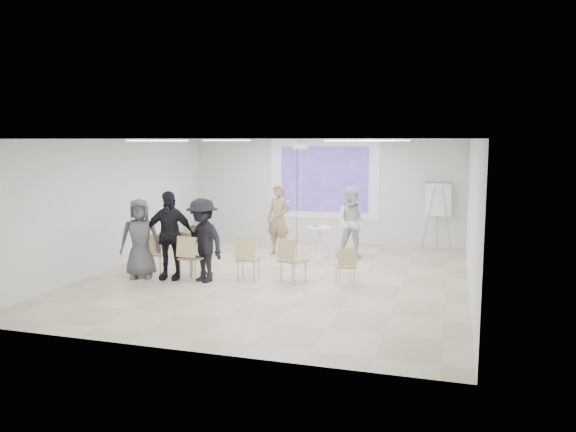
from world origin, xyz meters
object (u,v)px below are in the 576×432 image
(player_right, at_px, (353,219))
(chair_far_left, at_px, (153,251))
(player_left, at_px, (279,215))
(audience_outer, at_px, (140,234))
(audience_left, at_px, (169,229))
(chair_left_mid, at_px, (189,250))
(laptop, at_px, (193,256))
(audience_mid, at_px, (203,235))
(pedestal_table, at_px, (320,240))
(chair_left_inner, at_px, (190,254))
(chair_right_far, at_px, (346,263))
(flipchart_easel, at_px, (438,199))
(av_cart, at_px, (201,231))
(chair_center, at_px, (247,256))
(chair_right_inner, at_px, (291,257))

(player_right, relative_size, chair_far_left, 2.14)
(player_left, height_order, audience_outer, player_left)
(audience_left, bearing_deg, player_right, 36.29)
(chair_left_mid, bearing_deg, laptop, -28.22)
(audience_mid, bearing_deg, pedestal_table, 85.91)
(audience_outer, bearing_deg, player_right, 15.19)
(chair_left_inner, bearing_deg, chair_right_far, 17.73)
(flipchart_easel, bearing_deg, chair_left_inner, -135.76)
(player_right, bearing_deg, av_cart, 168.09)
(chair_left_mid, relative_size, chair_center, 1.06)
(chair_far_left, xyz_separation_m, chair_left_mid, (0.82, 0.12, 0.03))
(player_right, bearing_deg, chair_right_far, -83.76)
(pedestal_table, relative_size, chair_right_far, 1.00)
(player_left, bearing_deg, chair_right_inner, -53.02)
(chair_far_left, bearing_deg, audience_mid, -24.71)
(chair_left_inner, height_order, chair_right_far, chair_left_inner)
(audience_left, bearing_deg, chair_right_far, -0.58)
(player_left, xyz_separation_m, player_right, (1.93, 0.11, -0.04))
(laptop, bearing_deg, audience_outer, 12.85)
(player_left, bearing_deg, chair_far_left, -108.60)
(audience_left, height_order, audience_mid, audience_left)
(chair_right_inner, bearing_deg, player_left, 136.50)
(chair_center, height_order, flipchart_easel, flipchart_easel)
(chair_right_far, height_order, audience_left, audience_left)
(player_left, distance_m, player_right, 1.93)
(audience_mid, bearing_deg, chair_right_far, 34.36)
(player_right, bearing_deg, pedestal_table, -173.07)
(audience_mid, xyz_separation_m, flipchart_easel, (4.63, 5.03, 0.38))
(player_right, bearing_deg, flipchart_easel, 39.49)
(player_left, height_order, laptop, player_left)
(chair_center, bearing_deg, chair_right_inner, -0.02)
(flipchart_easel, bearing_deg, chair_center, -130.17)
(chair_right_far, xyz_separation_m, audience_left, (-3.77, -0.46, 0.62))
(audience_left, distance_m, audience_outer, 0.67)
(player_right, xyz_separation_m, chair_right_inner, (-0.77, -2.94, -0.43))
(chair_far_left, xyz_separation_m, chair_right_far, (4.27, 0.30, -0.08))
(pedestal_table, distance_m, audience_outer, 4.60)
(laptop, xyz_separation_m, audience_outer, (-1.20, -0.10, 0.44))
(chair_right_inner, bearing_deg, audience_left, -148.70)
(chair_right_far, distance_m, flipchart_easel, 4.93)
(audience_left, xyz_separation_m, flipchart_easel, (5.43, 5.01, 0.29))
(player_right, distance_m, chair_right_inner, 3.07)
(chair_left_inner, relative_size, chair_center, 1.04)
(player_right, distance_m, flipchart_easel, 2.70)
(player_left, bearing_deg, laptop, -91.64)
(chair_center, bearing_deg, audience_outer, -175.53)
(chair_far_left, xyz_separation_m, av_cart, (-0.73, 3.99, -0.22))
(chair_right_inner, height_order, audience_outer, audience_outer)
(audience_left, bearing_deg, laptop, -6.20)
(audience_left, bearing_deg, flipchart_easel, 35.13)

